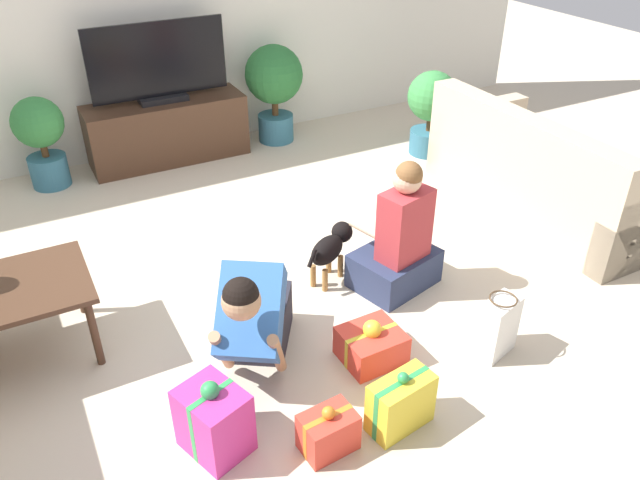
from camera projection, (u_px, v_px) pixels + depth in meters
name	position (u px, v px, depth m)	size (l,w,h in m)	color
ground_plane	(271.00, 291.00, 4.07)	(16.00, 16.00, 0.00)	beige
wall_back	(139.00, 8.00, 5.35)	(8.40, 0.06, 2.60)	white
sofa_right	(546.00, 176.00, 4.87)	(0.94, 1.95, 0.83)	#C6B293
coffee_table	(0.00, 298.00, 3.32)	(0.92, 0.64, 0.47)	#472D1E
tv_console	(167.00, 131.00, 5.68)	(1.41, 0.46, 0.56)	#472D1E
tv	(159.00, 67.00, 5.37)	(1.20, 0.20, 0.69)	black
potted_plant_back_right	(274.00, 83.00, 5.91)	(0.55, 0.55, 0.94)	#336B84
potted_plant_corner_right	(431.00, 107.00, 5.71)	(0.45, 0.45, 0.78)	#336B84
potted_plant_back_left	(41.00, 136.00, 5.13)	(0.41, 0.41, 0.78)	#336B84
person_kneeling	(255.00, 316.00, 3.32)	(0.67, 0.80, 0.77)	#23232D
person_sitting	(399.00, 244.00, 3.96)	(0.60, 0.56, 0.90)	#283351
dog	(331.00, 247.00, 4.08)	(0.45, 0.30, 0.36)	black
gift_box_a	(328.00, 432.00, 2.95)	(0.27, 0.20, 0.27)	red
gift_box_b	(214.00, 420.00, 2.92)	(0.34, 0.38, 0.42)	#CC3389
gift_box_c	(371.00, 345.00, 3.48)	(0.33, 0.30, 0.26)	red
gift_box_d	(401.00, 403.00, 3.04)	(0.35, 0.21, 0.35)	yellow
gift_bag_a	(498.00, 327.00, 3.48)	(0.27, 0.19, 0.38)	white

